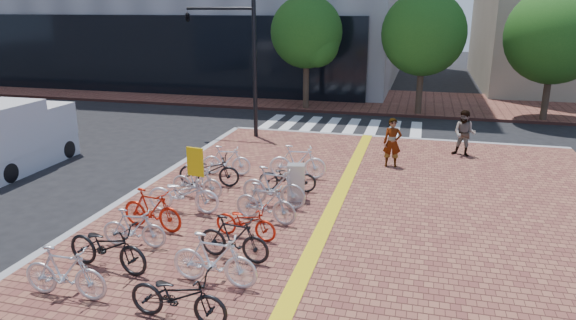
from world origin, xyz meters
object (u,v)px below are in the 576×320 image
(bike_0, at_px, (65,273))
(bike_7, at_px, (226,161))
(bike_13, at_px, (274,187))
(bike_14, at_px, (287,177))
(utility_box, at_px, (296,182))
(yellow_sign, at_px, (195,168))
(bike_15, at_px, (298,162))
(pedestrian_a, at_px, (392,143))
(bike_9, at_px, (214,260))
(pedestrian_b, at_px, (464,133))
(bike_4, at_px, (183,194))
(box_truck, at_px, (16,137))
(bike_11, at_px, (246,221))
(bike_5, at_px, (197,182))
(bike_8, at_px, (178,296))
(bike_6, at_px, (209,170))
(bike_10, at_px, (234,239))
(traffic_light_pole, at_px, (223,40))
(bike_1, at_px, (107,246))
(bike_12, at_px, (266,203))
(bike_3, at_px, (152,210))
(bike_2, at_px, (134,228))

(bike_0, relative_size, bike_7, 1.07)
(bike_13, xyz_separation_m, bike_14, (0.05, 1.30, -0.12))
(utility_box, height_order, yellow_sign, yellow_sign)
(bike_15, distance_m, utility_box, 1.93)
(pedestrian_a, bearing_deg, utility_box, -126.05)
(bike_9, bearing_deg, pedestrian_b, -23.22)
(bike_0, relative_size, bike_4, 0.88)
(pedestrian_a, relative_size, box_truck, 0.41)
(bike_7, xyz_separation_m, bike_11, (2.21, -4.40, -0.07))
(bike_5, bearing_deg, bike_4, -169.16)
(bike_7, distance_m, bike_11, 4.93)
(pedestrian_b, height_order, box_truck, box_truck)
(bike_8, relative_size, bike_13, 1.00)
(bike_6, bearing_deg, bike_10, -158.93)
(bike_9, xyz_separation_m, traffic_light_pole, (-4.39, 11.89, 3.46))
(bike_14, relative_size, bike_15, 0.94)
(bike_1, height_order, bike_9, bike_9)
(bike_12, xyz_separation_m, bike_13, (-0.10, 1.08, 0.05))
(pedestrian_a, bearing_deg, bike_3, -132.94)
(bike_1, height_order, bike_13, bike_13)
(bike_3, distance_m, bike_9, 3.29)
(bike_12, height_order, bike_15, bike_15)
(bike_2, xyz_separation_m, bike_11, (2.32, 1.12, -0.04))
(bike_10, height_order, bike_13, bike_13)
(utility_box, distance_m, traffic_light_pole, 9.12)
(bike_10, xyz_separation_m, pedestrian_a, (2.86, 7.88, 0.35))
(bike_0, relative_size, bike_8, 0.92)
(bike_13, bearing_deg, pedestrian_b, -31.24)
(bike_7, distance_m, bike_9, 7.02)
(bike_12, relative_size, bike_14, 1.00)
(bike_6, height_order, bike_9, bike_9)
(bike_9, bearing_deg, bike_0, 117.14)
(bike_8, height_order, bike_15, bike_15)
(bike_6, distance_m, bike_12, 3.37)
(bike_0, relative_size, bike_9, 0.96)
(bike_4, bearing_deg, bike_13, -70.95)
(bike_2, bearing_deg, bike_6, -4.55)
(bike_0, xyz_separation_m, pedestrian_a, (5.42, 10.13, 0.33))
(bike_9, xyz_separation_m, bike_13, (-0.04, 4.32, 0.02))
(bike_15, bearing_deg, bike_0, 154.54)
(pedestrian_a, distance_m, utility_box, 4.69)
(bike_2, relative_size, bike_10, 0.92)
(bike_1, bearing_deg, bike_6, 8.62)
(traffic_light_pole, bearing_deg, bike_5, -75.01)
(yellow_sign, relative_size, traffic_light_pole, 0.31)
(bike_3, xyz_separation_m, bike_11, (2.41, 0.12, -0.10))
(bike_6, relative_size, yellow_sign, 1.06)
(pedestrian_a, distance_m, box_truck, 13.08)
(bike_0, xyz_separation_m, bike_9, (2.56, 1.16, 0.02))
(bike_2, relative_size, box_truck, 0.37)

